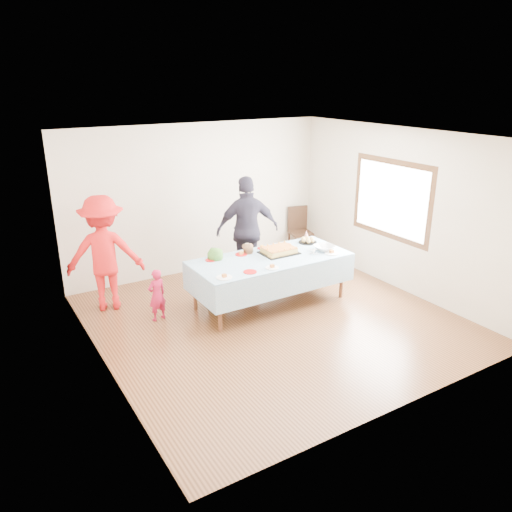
{
  "coord_description": "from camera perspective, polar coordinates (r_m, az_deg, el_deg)",
  "views": [
    {
      "loc": [
        -3.73,
        -5.62,
        3.44
      ],
      "look_at": [
        -0.12,
        0.3,
        0.95
      ],
      "focal_mm": 35.0,
      "sensor_mm": 36.0,
      "label": 1
    }
  ],
  "objects": [
    {
      "name": "plate_white_mid",
      "position": [
        7.36,
        1.86,
        -1.35
      ],
      "size": [
        0.2,
        0.2,
        0.01
      ],
      "primitive_type": "cylinder",
      "color": "white",
      "rests_on": "party_table"
    },
    {
      "name": "toddler_mid",
      "position": [
        7.86,
        -4.57,
        -2.4
      ],
      "size": [
        0.55,
        0.45,
        0.96
      ],
      "primitive_type": "imported",
      "rotation": [
        0.0,
        0.0,
        3.49
      ],
      "color": "#427B29",
      "rests_on": "ground"
    },
    {
      "name": "punch_bowl",
      "position": [
        8.18,
        7.84,
        0.92
      ],
      "size": [
        0.33,
        0.33,
        0.08
      ],
      "primitive_type": "imported",
      "color": "silver",
      "rests_on": "party_table"
    },
    {
      "name": "rolls_tray",
      "position": [
        8.52,
        5.93,
        1.78
      ],
      "size": [
        0.31,
        0.31,
        0.09
      ],
      "color": "black",
      "rests_on": "party_table"
    },
    {
      "name": "plate_red_far_d",
      "position": [
        8.38,
        3.44,
        1.29
      ],
      "size": [
        0.18,
        0.18,
        0.01
      ],
      "primitive_type": "cylinder",
      "color": "red",
      "rests_on": "party_table"
    },
    {
      "name": "party_table",
      "position": [
        7.81,
        1.66,
        -0.54
      ],
      "size": [
        2.5,
        1.1,
        0.78
      ],
      "color": "#58321E",
      "rests_on": "ground"
    },
    {
      "name": "party_hat",
      "position": [
        8.69,
        5.78,
        2.43
      ],
      "size": [
        0.09,
        0.09,
        0.16
      ],
      "primitive_type": "cone",
      "color": "white",
      "rests_on": "party_table"
    },
    {
      "name": "plate_red_far_c",
      "position": [
        8.19,
        0.7,
        0.89
      ],
      "size": [
        0.16,
        0.16,
        0.01
      ],
      "primitive_type": "cylinder",
      "color": "red",
      "rests_on": "party_table"
    },
    {
      "name": "ground",
      "position": [
        7.57,
        2.0,
        -7.24
      ],
      "size": [
        5.0,
        5.0,
        0.0
      ],
      "primitive_type": "plane",
      "color": "#472814",
      "rests_on": "ground"
    },
    {
      "name": "room_walls",
      "position": [
        6.98,
        2.53,
        5.95
      ],
      "size": [
        5.04,
        5.04,
        2.72
      ],
      "color": "beige",
      "rests_on": "ground"
    },
    {
      "name": "dining_chair",
      "position": [
        10.25,
        4.96,
        3.25
      ],
      "size": [
        0.5,
        0.5,
        0.96
      ],
      "rotation": [
        0.0,
        0.0,
        -0.24
      ],
      "color": "black",
      "rests_on": "ground"
    },
    {
      "name": "fork_pile",
      "position": [
        8.0,
        6.7,
        0.5
      ],
      "size": [
        0.24,
        0.18,
        0.07
      ],
      "primitive_type": null,
      "color": "white",
      "rests_on": "party_table"
    },
    {
      "name": "adult_left",
      "position": [
        7.95,
        -16.94,
        0.29
      ],
      "size": [
        1.32,
        1.0,
        1.8
      ],
      "primitive_type": "imported",
      "rotation": [
        0.0,
        0.0,
        2.82
      ],
      "color": "red",
      "rests_on": "ground"
    },
    {
      "name": "plate_red_far_a",
      "position": [
        7.69,
        -5.19,
        -0.46
      ],
      "size": [
        0.17,
        0.17,
        0.01
      ],
      "primitive_type": "cylinder",
      "color": "red",
      "rests_on": "party_table"
    },
    {
      "name": "birthday_cake",
      "position": [
        7.97,
        2.64,
        0.64
      ],
      "size": [
        0.57,
        0.44,
        0.1
      ],
      "color": "black",
      "rests_on": "party_table"
    },
    {
      "name": "plate_white_left",
      "position": [
        7.02,
        -3.64,
        -2.46
      ],
      "size": [
        0.23,
        0.23,
        0.01
      ],
      "primitive_type": "cylinder",
      "color": "white",
      "rests_on": "party_table"
    },
    {
      "name": "toddler_left",
      "position": [
        7.53,
        -11.25,
        -4.39
      ],
      "size": [
        0.33,
        0.25,
        0.8
      ],
      "primitive_type": "imported",
      "rotation": [
        0.0,
        0.0,
        3.37
      ],
      "color": "#B9173E",
      "rests_on": "ground"
    },
    {
      "name": "plate_white_right",
      "position": [
        8.05,
        8.64,
        0.33
      ],
      "size": [
        0.22,
        0.22,
        0.01
      ],
      "primitive_type": "cylinder",
      "color": "white",
      "rests_on": "party_table"
    },
    {
      "name": "plate_red_far_b",
      "position": [
        7.91,
        -1.7,
        0.19
      ],
      "size": [
        0.19,
        0.19,
        0.01
      ],
      "primitive_type": "cylinder",
      "color": "red",
      "rests_on": "party_table"
    },
    {
      "name": "adult_right",
      "position": [
        8.67,
        -0.97,
        3.01
      ],
      "size": [
        1.18,
        0.74,
        1.87
      ],
      "primitive_type": "imported",
      "rotation": [
        0.0,
        0.0,
        2.86
      ],
      "color": "#2B2837",
      "rests_on": "ground"
    },
    {
      "name": "toddler_right",
      "position": [
        8.1,
        -1.08,
        -1.71
      ],
      "size": [
        0.5,
        0.42,
        0.94
      ],
      "primitive_type": "imported",
      "rotation": [
        0.0,
        0.0,
        3.29
      ],
      "color": "tan",
      "rests_on": "ground"
    },
    {
      "name": "plate_red_near",
      "position": [
        7.2,
        -0.68,
        -1.82
      ],
      "size": [
        0.2,
        0.2,
        0.01
      ],
      "primitive_type": "cylinder",
      "color": "red",
      "rests_on": "party_table"
    }
  ]
}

